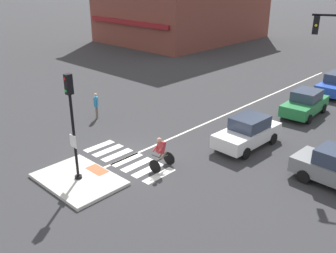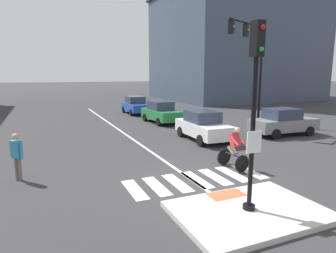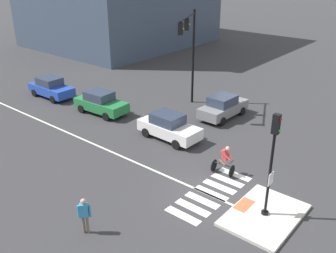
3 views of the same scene
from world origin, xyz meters
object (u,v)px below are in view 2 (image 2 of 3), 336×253
object	(u,v)px
car_blue_eastbound_distant	(135,105)
car_grey_cross_right	(283,122)
signal_pole	(254,101)
traffic_light_mast	(253,56)
pedestrian_at_curb_left	(17,153)
cyclist	(234,147)
car_green_eastbound_far	(161,112)
car_white_eastbound_mid	(203,126)

from	to	relation	value
car_blue_eastbound_distant	car_grey_cross_right	size ratio (longest dim) A/B	0.99
signal_pole	traffic_light_mast	distance (m)	13.69
signal_pole	pedestrian_at_curb_left	world-z (taller)	signal_pole
car_blue_eastbound_distant	signal_pole	bearing A→B (deg)	-99.08
car_blue_eastbound_distant	pedestrian_at_curb_left	world-z (taller)	pedestrian_at_curb_left
car_grey_cross_right	cyclist	distance (m)	7.90
traffic_light_mast	cyclist	size ratio (longest dim) A/B	4.25
car_blue_eastbound_distant	cyclist	distance (m)	17.48
traffic_light_mast	pedestrian_at_curb_left	xyz separation A→B (m)	(-14.21, -5.32, -3.91)
car_blue_eastbound_distant	car_grey_cross_right	world-z (taller)	same
signal_pole	cyclist	world-z (taller)	signal_pole
car_green_eastbound_far	car_grey_cross_right	world-z (taller)	same
cyclist	pedestrian_at_curb_left	xyz separation A→B (m)	(-7.64, 1.93, 0.11)
car_blue_eastbound_distant	car_green_eastbound_far	world-z (taller)	same
car_white_eastbound_mid	car_blue_eastbound_distant	bearing A→B (deg)	90.55
pedestrian_at_curb_left	cyclist	bearing A→B (deg)	-14.14
car_white_eastbound_mid	car_green_eastbound_far	world-z (taller)	same
signal_pole	car_blue_eastbound_distant	distance (m)	21.13
car_grey_cross_right	cyclist	xyz separation A→B (m)	(-6.66, -4.25, 0.06)
car_green_eastbound_far	car_grey_cross_right	xyz separation A→B (m)	(5.02, -7.34, 0.00)
cyclist	car_blue_eastbound_distant	bearing A→B (deg)	85.42
car_white_eastbound_mid	car_blue_eastbound_distant	size ratio (longest dim) A/B	1.01
signal_pole	car_white_eastbound_mid	xyz separation A→B (m)	(3.43, 8.33, -2.20)
traffic_light_mast	car_white_eastbound_mid	size ratio (longest dim) A/B	1.72
car_blue_eastbound_distant	car_green_eastbound_far	size ratio (longest dim) A/B	0.98
signal_pole	traffic_light_mast	xyz separation A→B (m)	(8.49, 10.57, 1.89)
car_white_eastbound_mid	pedestrian_at_curb_left	distance (m)	9.66
traffic_light_mast	car_blue_eastbound_distant	bearing A→B (deg)	116.93
signal_pole	car_blue_eastbound_distant	xyz separation A→B (m)	(3.32, 20.76, -2.20)
car_white_eastbound_mid	cyclist	xyz separation A→B (m)	(-1.52, -5.01, 0.06)
car_white_eastbound_mid	car_blue_eastbound_distant	xyz separation A→B (m)	(-0.12, 12.42, 0.00)
car_green_eastbound_far	traffic_light_mast	bearing A→B (deg)	-41.35
traffic_light_mast	car_green_eastbound_far	world-z (taller)	traffic_light_mast
car_blue_eastbound_distant	car_white_eastbound_mid	bearing A→B (deg)	-89.45
car_green_eastbound_far	car_grey_cross_right	size ratio (longest dim) A/B	1.01
car_white_eastbound_mid	pedestrian_at_curb_left	size ratio (longest dim) A/B	2.49
signal_pole	traffic_light_mast	world-z (taller)	traffic_light_mast
signal_pole	car_green_eastbound_far	world-z (taller)	signal_pole
car_white_eastbound_mid	car_grey_cross_right	bearing A→B (deg)	-8.37
cyclist	car_white_eastbound_mid	bearing A→B (deg)	73.16
car_green_eastbound_far	car_white_eastbound_mid	bearing A→B (deg)	-91.07
signal_pole	car_blue_eastbound_distant	bearing A→B (deg)	80.92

